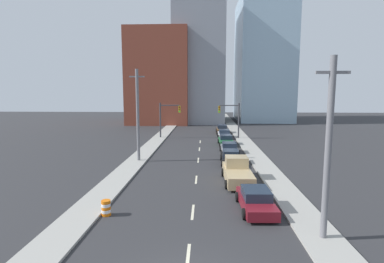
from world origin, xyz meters
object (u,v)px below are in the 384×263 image
Objects in this scene: utility_pole_right_near at (328,149)px; sedan_black at (231,157)px; sedan_maroon at (256,200)px; sedan_white at (224,134)px; traffic_signal_left at (166,116)px; sedan_green at (226,140)px; traffic_signal_right at (233,116)px; sedan_gray at (229,148)px; traffic_barrel at (106,208)px; sedan_brown at (222,129)px; pickup_truck_tan at (237,172)px; utility_pole_left_mid at (138,115)px.

sedan_black is at bearing 101.70° from utility_pole_right_near.
sedan_maroon is 30.08m from sedan_white.
sedan_green is at bearing -32.48° from traffic_signal_left.
traffic_signal_right is 1.25× the size of sedan_green.
utility_pole_right_near is 21.94m from sedan_gray.
sedan_gray is at bearing 64.67° from traffic_barrel.
sedan_white is (0.17, 12.51, -0.00)m from sedan_gray.
sedan_white is 1.07× the size of sedan_brown.
sedan_green is 6.51m from sedan_white.
sedan_black is 11.22m from sedan_green.
traffic_barrel is at bearing -106.70° from sedan_white.
sedan_black is at bearing -90.83° from sedan_brown.
traffic_signal_left is at bearing 105.90° from sedan_maroon.
traffic_signal_left is 10.68m from traffic_signal_right.
sedan_black is at bearing -92.89° from sedan_gray.
sedan_green is (0.00, 6.00, 0.01)m from sedan_gray.
traffic_signal_left reaches higher than sedan_green.
traffic_barrel is 9.33m from sedan_maroon.
sedan_maroon is 0.83× the size of pickup_truck_tan.
utility_pole_left_mid reaches higher than traffic_barrel.
sedan_green is (0.23, 17.53, -0.17)m from pickup_truck_tan.
sedan_gray is 18.07m from sedan_brown.
pickup_truck_tan is at bearing 108.66° from utility_pole_right_near.
sedan_maroon is at bearing -86.17° from sedan_black.
utility_pole_right_near is at bearing -11.76° from traffic_barrel.
traffic_signal_left is at bearing 180.00° from traffic_signal_right.
sedan_white is at bearing 73.83° from traffic_barrel.
traffic_signal_left is 1.33× the size of sedan_brown.
sedan_gray is at bearing 98.24° from utility_pole_right_near.
sedan_black is 0.95× the size of sedan_green.
utility_pole_left_mid is at bearing 143.80° from pickup_truck_tan.
traffic_barrel is 0.21× the size of sedan_green.
sedan_maroon is (10.41, -12.94, -4.41)m from utility_pole_left_mid.
pickup_truck_tan is at bearing -68.95° from traffic_signal_left.
sedan_green is at bearing 88.70° from sedan_maroon.
sedan_gray is at bearing 88.46° from sedan_black.
utility_pole_right_near is at bearing -55.78° from sedan_maroon.
sedan_maroon reaches higher than sedan_gray.
sedan_green is (-1.45, -5.88, -3.01)m from traffic_signal_right.
sedan_green is (8.92, 24.84, 0.18)m from traffic_barrel.
pickup_truck_tan is (8.69, 7.31, 0.34)m from traffic_barrel.
traffic_signal_right is (10.68, 0.00, 0.00)m from traffic_signal_left.
sedan_maroon is 12.36m from sedan_black.
utility_pole_left_mid is 1.73× the size of pickup_truck_tan.
sedan_brown is (9.36, 6.20, -2.96)m from traffic_signal_left.
utility_pole_right_near reaches higher than sedan_green.
traffic_barrel is at bearing -141.15° from pickup_truck_tan.
traffic_barrel is at bearing -115.49° from sedan_gray.
traffic_barrel is (0.31, -30.72, -3.19)m from traffic_signal_left.
traffic_signal_left is 35.45m from utility_pole_right_near.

